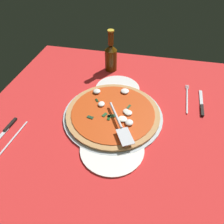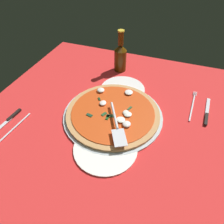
% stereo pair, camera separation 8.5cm
% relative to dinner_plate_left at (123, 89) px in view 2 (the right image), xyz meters
% --- Properties ---
extents(ground_plane, '(1.13, 1.13, 0.01)m').
position_rel_dinner_plate_left_xyz_m(ground_plane, '(0.20, 0.02, -0.01)').
color(ground_plane, red).
extents(checker_pattern, '(1.13, 1.13, 0.00)m').
position_rel_dinner_plate_left_xyz_m(checker_pattern, '(0.20, 0.02, -0.01)').
color(checker_pattern, white).
rests_on(checker_pattern, ground_plane).
extents(pizza_pan, '(0.42, 0.42, 0.01)m').
position_rel_dinner_plate_left_xyz_m(pizza_pan, '(0.18, 0.01, 0.00)').
color(pizza_pan, '#B0BBC2').
rests_on(pizza_pan, ground_plane).
extents(dinner_plate_left, '(0.22, 0.22, 0.01)m').
position_rel_dinner_plate_left_xyz_m(dinner_plate_left, '(0.00, 0.00, 0.00)').
color(dinner_plate_left, white).
rests_on(dinner_plate_left, ground_plane).
extents(dinner_plate_right, '(0.23, 0.23, 0.01)m').
position_rel_dinner_plate_left_xyz_m(dinner_plate_right, '(0.36, 0.05, 0.00)').
color(dinner_plate_right, white).
rests_on(dinner_plate_right, ground_plane).
extents(pizza, '(0.40, 0.40, 0.03)m').
position_rel_dinner_plate_left_xyz_m(pizza, '(0.18, 0.01, 0.01)').
color(pizza, tan).
rests_on(pizza, pizza_pan).
extents(pizza_server, '(0.21, 0.13, 0.01)m').
position_rel_dinner_plate_left_xyz_m(pizza_server, '(0.26, 0.06, 0.04)').
color(pizza_server, silver).
rests_on(pizza_server, pizza).
extents(place_setting_near, '(0.23, 0.13, 0.01)m').
position_rel_dinner_plate_left_xyz_m(place_setting_near, '(0.39, -0.36, -0.00)').
color(place_setting_near, white).
rests_on(place_setting_near, ground_plane).
extents(place_setting_far, '(0.22, 0.15, 0.01)m').
position_rel_dinner_plate_left_xyz_m(place_setting_far, '(0.02, 0.36, -0.00)').
color(place_setting_far, white).
rests_on(place_setting_far, ground_plane).
extents(beer_bottle, '(0.06, 0.06, 0.22)m').
position_rel_dinner_plate_left_xyz_m(beer_bottle, '(-0.17, -0.07, 0.08)').
color(beer_bottle, '#4A2C07').
rests_on(beer_bottle, ground_plane).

